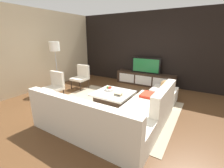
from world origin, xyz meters
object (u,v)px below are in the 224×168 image
Objects in this scene: decorative_ball at (165,84)px; television at (146,65)px; coffee_table at (113,98)px; accent_chair_far at (81,75)px; sectional_couch at (113,116)px; media_console at (145,79)px; ottoman at (164,95)px; accent_chair_near at (54,85)px; fruit_bowl at (109,89)px; book_stack at (118,94)px; floor_lamp at (55,49)px.

television is at bearing 129.80° from decorative_ball.
coffee_table is 1.97m from accent_chair_far.
media_console is at bearing 98.82° from sectional_couch.
decorative_ball is (1.05, -1.25, 0.27)m from media_console.
media_console is at bearing 129.81° from decorative_ball.
sectional_couch reaches higher than coffee_table.
media_console is at bearing 129.81° from ottoman.
television is 1.11× the size of coffee_table.
ottoman is (2.86, 1.64, -0.29)m from accent_chair_near.
sectional_couch reaches higher than ottoman.
media_console is 2.23m from fruit_bowl.
book_stack is (2.04, -0.83, -0.07)m from accent_chair_far.
accent_chair_near is 1.31m from accent_chair_far.
accent_chair_far reaches higher than book_stack.
accent_chair_near and accent_chair_far have the same top height.
accent_chair_near is (-1.81, -2.89, 0.24)m from media_console.
accent_chair_near is (-1.71, -0.59, 0.28)m from coffee_table.
media_console is at bearing 87.51° from coffee_table.
accent_chair_far is at bearing 44.08° from floor_lamp.
accent_chair_far is 2.20m from book_stack.
television reaches higher than coffee_table.
decorative_ball reaches higher than media_console.
television is 1.74m from ottoman.
television is at bearing 40.79° from floor_lamp.
sectional_couch is at bearing -81.18° from television.
decorative_ball is (1.33, 0.95, 0.09)m from fruit_bowl.
decorative_ball reaches higher than fruit_bowl.
media_console is 10.62× the size of book_stack.
ottoman is (1.05, -1.26, -0.60)m from television.
television is 1.31× the size of accent_chair_near.
accent_chair_near is (-1.81, -2.89, -0.32)m from television.
fruit_bowl is (-0.28, -2.20, -0.37)m from television.
floor_lamp is (-2.42, 0.12, 1.26)m from coffee_table.
floor_lamp reaches higher than media_console.
decorative_ball is at bearing 42.28° from coffee_table.
decorative_ball is 1.49m from book_stack.
media_console is 0.55m from television.
fruit_bowl reaches higher than ottoman.
television reaches higher than sectional_couch.
media_console is 2.03× the size of television.
accent_chair_far is at bearing 158.68° from coffee_table.
television is 5.23× the size of book_stack.
sectional_couch reaches higher than book_stack.
sectional_couch is 1.42× the size of floor_lamp.
accent_chair_far is at bearing -140.32° from television.
book_stack reaches higher than coffee_table.
fruit_bowl is (-0.28, -2.20, 0.18)m from media_console.
ottoman is at bearing 14.45° from floor_lamp.
ottoman is 2.81× the size of decorative_ball.
accent_chair_far is at bearing -173.57° from decorative_ball.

